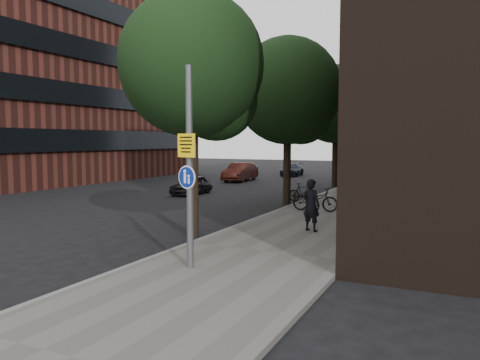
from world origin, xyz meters
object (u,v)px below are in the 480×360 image
Objects in this scene: parked_bike_facade_near at (365,215)px; parked_car_near at (192,185)px; signpost at (190,167)px; pedestrian at (311,205)px.

parked_bike_facade_near is 12.57m from parked_car_near.
pedestrian is at bearing 90.85° from signpost.
signpost is 5.66m from pedestrian.
parked_car_near is (-8.13, 13.30, -1.88)m from signpost.
parked_car_near is (-10.75, 6.50, -0.00)m from parked_bike_facade_near.
pedestrian is (1.21, 5.33, -1.46)m from signpost.
pedestrian is 0.53× the size of parked_car_near.
parked_car_near is at bearing -23.31° from pedestrian.
parked_car_near is at bearing 72.39° from parked_bike_facade_near.
signpost reaches higher than parked_car_near.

